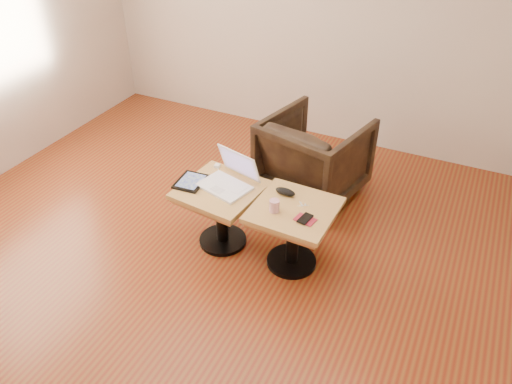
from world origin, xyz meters
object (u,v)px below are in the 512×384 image
at_px(side_table_right, 294,222).
at_px(side_table_left, 221,202).
at_px(laptop, 229,179).
at_px(armchair, 314,157).
at_px(striped_cup, 274,206).

bearing_deg(side_table_right, side_table_left, -177.44).
xyz_separation_m(side_table_right, laptop, (-0.52, 0.06, 0.17)).
bearing_deg(laptop, side_table_right, 9.28).
height_order(side_table_right, laptop, laptop).
height_order(side_table_left, laptop, laptop).
xyz_separation_m(side_table_left, laptop, (0.04, 0.06, 0.17)).
height_order(side_table_left, armchair, armchair).
bearing_deg(side_table_left, laptop, 64.38).
xyz_separation_m(side_table_right, armchair, (-0.19, 0.92, -0.02)).
relative_size(side_table_right, armchair, 0.73).
distance_m(laptop, armchair, 0.95).
distance_m(side_table_left, striped_cup, 0.49).
bearing_deg(laptop, striped_cup, -3.98).
xyz_separation_m(striped_cup, armchair, (-0.08, 1.01, -0.19)).
height_order(laptop, armchair, laptop).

